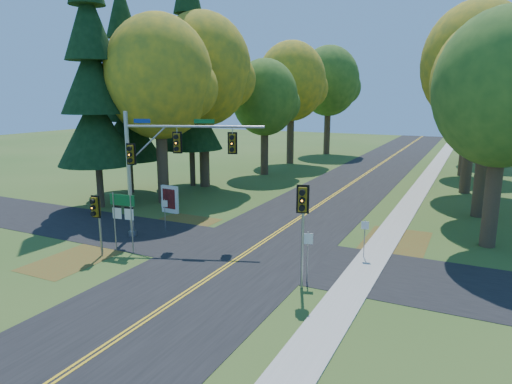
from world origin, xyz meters
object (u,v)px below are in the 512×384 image
at_px(east_signal_pole, 303,211).
at_px(route_sign_cluster, 123,211).
at_px(traffic_mast, 162,158).
at_px(info_kiosk, 170,199).

xyz_separation_m(east_signal_pole, route_sign_cluster, (-10.24, 0.43, -1.25)).
height_order(east_signal_pole, route_sign_cluster, east_signal_pole).
bearing_deg(traffic_mast, route_sign_cluster, -117.67).
xyz_separation_m(traffic_mast, east_signal_pole, (9.85, -3.39, -1.22)).
xyz_separation_m(traffic_mast, info_kiosk, (-3.20, 4.84, -3.76)).
distance_m(route_sign_cluster, info_kiosk, 8.39).
bearing_deg(route_sign_cluster, east_signal_pole, -9.10).
height_order(east_signal_pole, info_kiosk, east_signal_pole).
xyz_separation_m(route_sign_cluster, info_kiosk, (-2.81, 7.80, -1.29)).
relative_size(traffic_mast, route_sign_cluster, 2.38).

